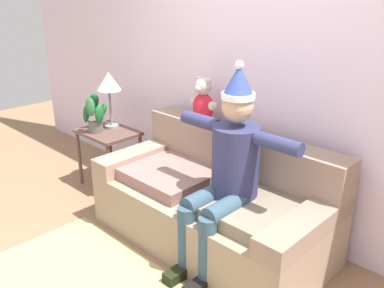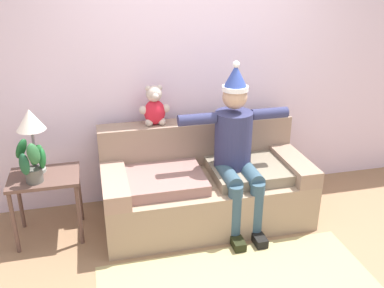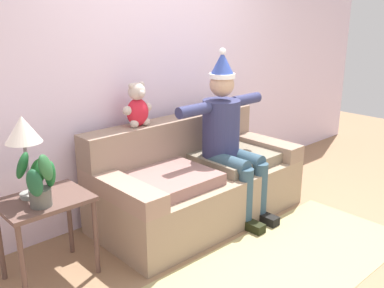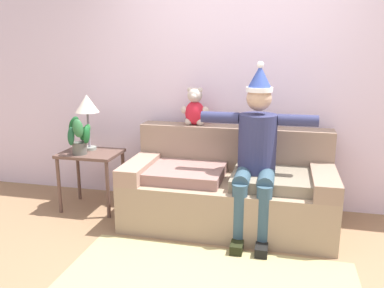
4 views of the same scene
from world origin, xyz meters
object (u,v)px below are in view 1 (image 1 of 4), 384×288
(teddy_bear, at_px, (203,101))
(table_lamp, at_px, (109,84))
(potted_plant, at_px, (95,114))
(couch, at_px, (215,203))
(side_table, at_px, (108,140))
(person_seated, at_px, (227,169))

(teddy_bear, distance_m, table_lamp, 1.10)
(potted_plant, bearing_deg, couch, 4.04)
(couch, relative_size, side_table, 3.15)
(couch, xyz_separation_m, table_lamp, (-1.48, 0.08, 0.72))
(couch, bearing_deg, side_table, -179.67)
(couch, distance_m, potted_plant, 1.55)
(couch, height_order, person_seated, person_seated)
(person_seated, bearing_deg, couch, 146.04)
(teddy_bear, height_order, potted_plant, teddy_bear)
(table_lamp, bearing_deg, person_seated, -8.25)
(couch, relative_size, potted_plant, 4.90)
(couch, xyz_separation_m, person_seated, (0.25, -0.17, 0.43))
(couch, distance_m, table_lamp, 1.65)
(potted_plant, bearing_deg, table_lamp, 88.42)
(person_seated, bearing_deg, teddy_bear, 145.07)
(side_table, xyz_separation_m, table_lamp, (-0.05, 0.09, 0.55))
(side_table, height_order, potted_plant, potted_plant)
(teddy_bear, distance_m, side_table, 1.19)
(teddy_bear, bearing_deg, side_table, -163.80)
(teddy_bear, xyz_separation_m, potted_plant, (-1.08, -0.39, -0.26))
(couch, relative_size, person_seated, 1.25)
(person_seated, xyz_separation_m, potted_plant, (-1.74, 0.07, 0.01))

